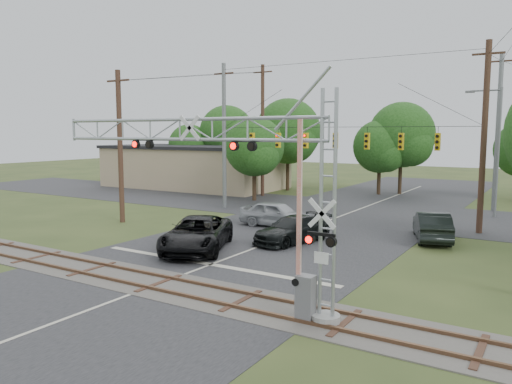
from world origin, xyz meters
The scene contains 14 objects.
ground centered at (0.00, 0.00, 0.00)m, with size 160.00×160.00×0.00m, color #34431F.
road_main centered at (0.00, 10.00, 0.01)m, with size 14.00×90.00×0.02m, color #242426.
road_cross centered at (0.00, 24.00, 0.01)m, with size 90.00×12.00×0.02m, color #242426.
railroad_track centered at (0.00, 2.00, 0.03)m, with size 90.00×3.20×0.17m.
crossing_gantry centered at (3.84, 1.64, 4.70)m, with size 12.46×0.96×7.48m.
traffic_signal_span centered at (0.88, 20.00, 5.71)m, with size 19.34×0.36×11.50m.
pickup_black centered at (-2.34, 7.42, 0.87)m, with size 2.89×6.26×1.74m, color black.
car_dark centered at (0.99, 11.73, 0.73)m, with size 2.06×5.06×1.47m, color black.
sedan_silver centered at (-2.10, 15.40, 0.83)m, with size 1.96×4.86×1.66m, color #979A9E.
suv_dark centered at (7.50, 16.39, 0.82)m, with size 1.74×5.00×1.65m, color black.
commercial_building centered at (-21.51, 31.07, 2.33)m, with size 19.97×10.41×4.64m.
streetlight centered at (9.41, 26.82, 5.20)m, with size 2.48×0.26×9.30m.
utility_poles centered at (2.54, 23.16, 5.93)m, with size 26.67×28.64×12.45m.
treeline centered at (-0.28, 32.93, 5.56)m, with size 53.66×31.72×9.63m.
Camera 1 is at (13.67, -12.60, 6.14)m, focal length 35.00 mm.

